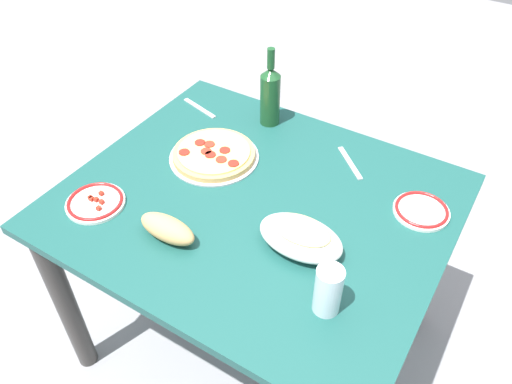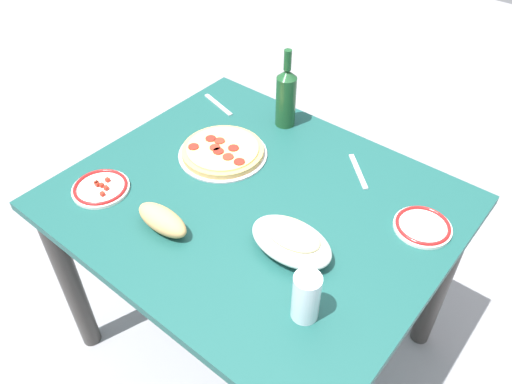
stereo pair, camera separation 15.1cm
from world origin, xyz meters
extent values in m
plane|color=gray|center=(0.00, 0.00, 0.00)|extent=(8.00, 8.00, 0.00)
cube|color=#194C47|center=(0.00, 0.00, 0.74)|extent=(1.12, 0.96, 0.03)
cylinder|color=#33302D|center=(-0.50, -0.42, 0.36)|extent=(0.07, 0.07, 0.73)
cylinder|color=#33302D|center=(0.50, -0.42, 0.36)|extent=(0.07, 0.07, 0.73)
cylinder|color=#33302D|center=(0.50, 0.42, 0.36)|extent=(0.07, 0.07, 0.73)
cylinder|color=#B7B7BC|center=(0.22, -0.10, 0.76)|extent=(0.29, 0.29, 0.01)
cylinder|color=tan|center=(0.22, -0.10, 0.77)|extent=(0.27, 0.27, 0.02)
cylinder|color=#EACC75|center=(0.22, -0.10, 0.78)|extent=(0.24, 0.24, 0.01)
cylinder|color=maroon|center=(0.19, -0.12, 0.79)|extent=(0.04, 0.04, 0.00)
cylinder|color=#B22D1E|center=(0.25, -0.12, 0.79)|extent=(0.04, 0.04, 0.00)
cylinder|color=maroon|center=(0.28, -0.11, 0.79)|extent=(0.04, 0.04, 0.00)
cylinder|color=maroon|center=(0.30, -0.04, 0.79)|extent=(0.04, 0.04, 0.00)
cylinder|color=#B22D1E|center=(0.17, -0.07, 0.79)|extent=(0.04, 0.04, 0.00)
cylinder|color=maroon|center=(0.13, -0.07, 0.79)|extent=(0.04, 0.04, 0.00)
cylinder|color=maroon|center=(0.22, -0.07, 0.79)|extent=(0.04, 0.04, 0.00)
cylinder|color=#B22D1E|center=(0.24, -0.08, 0.79)|extent=(0.04, 0.04, 0.00)
ellipsoid|color=white|center=(-0.20, 0.10, 0.79)|extent=(0.24, 0.15, 0.07)
ellipsoid|color=#AD2819|center=(-0.20, 0.10, 0.80)|extent=(0.20, 0.12, 0.03)
ellipsoid|color=#EFD684|center=(-0.20, 0.10, 0.82)|extent=(0.17, 0.10, 0.02)
cylinder|color=#194723|center=(0.17, -0.37, 0.85)|extent=(0.07, 0.07, 0.18)
cone|color=#194723|center=(0.17, -0.37, 0.96)|extent=(0.07, 0.07, 0.03)
cylinder|color=#194723|center=(0.17, -0.37, 1.01)|extent=(0.03, 0.03, 0.07)
cylinder|color=silver|center=(-0.35, 0.24, 0.83)|extent=(0.07, 0.07, 0.14)
cylinder|color=white|center=(-0.44, -0.21, 0.76)|extent=(0.16, 0.16, 0.01)
torus|color=red|center=(-0.44, -0.21, 0.77)|extent=(0.15, 0.15, 0.01)
cylinder|color=white|center=(0.39, 0.27, 0.76)|extent=(0.17, 0.17, 0.01)
torus|color=red|center=(0.39, 0.27, 0.77)|extent=(0.16, 0.16, 0.01)
cube|color=#AD2819|center=(0.37, 0.26, 0.77)|extent=(0.01, 0.01, 0.01)
cube|color=#AD2819|center=(0.39, 0.26, 0.77)|extent=(0.01, 0.01, 0.01)
cube|color=#AD2819|center=(0.41, 0.27, 0.77)|extent=(0.01, 0.01, 0.01)
cube|color=#AD2819|center=(0.40, 0.24, 0.77)|extent=(0.01, 0.01, 0.01)
cube|color=#AD2819|center=(0.41, 0.27, 0.77)|extent=(0.01, 0.01, 0.01)
cube|color=#AD2819|center=(0.36, 0.29, 0.77)|extent=(0.01, 0.01, 0.01)
ellipsoid|color=tan|center=(0.13, 0.26, 0.79)|extent=(0.18, 0.07, 0.07)
cube|color=#B7B7BC|center=(-0.17, -0.31, 0.76)|extent=(0.13, 0.13, 0.00)
cube|color=#B7B7BC|center=(0.44, -0.31, 0.76)|extent=(0.17, 0.06, 0.00)
camera|label=1|loc=(-0.59, 0.96, 1.81)|focal=35.96mm
camera|label=2|loc=(-0.71, 0.87, 1.81)|focal=35.96mm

